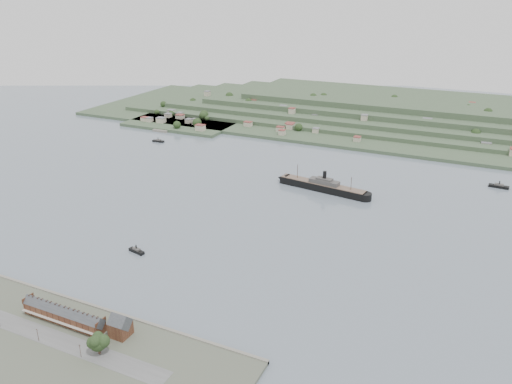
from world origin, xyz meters
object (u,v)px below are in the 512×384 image
at_px(terrace_row, 64,315).
at_px(fig_tree, 98,342).
at_px(tugboat, 137,251).
at_px(steamship, 320,186).
at_px(gabled_building, 120,326).

xyz_separation_m(terrace_row, fig_tree, (37.23, -13.27, 2.95)).
height_order(terrace_row, tugboat, terrace_row).
distance_m(terrace_row, fig_tree, 39.64).
relative_size(terrace_row, fig_tree, 4.36).
xyz_separation_m(terrace_row, steamship, (67.88, 261.44, -2.44)).
xyz_separation_m(gabled_building, steamship, (30.38, 257.42, -3.79)).
height_order(terrace_row, fig_tree, fig_tree).
relative_size(steamship, tugboat, 7.04).
bearing_deg(tugboat, steamship, 64.49).
bearing_deg(terrace_row, gabled_building, 6.12).
distance_m(gabled_building, steamship, 259.24).
height_order(gabled_building, steamship, steamship).
distance_m(gabled_building, fig_tree, 17.37).
height_order(gabled_building, fig_tree, gabled_building).
relative_size(terrace_row, steamship, 0.56).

